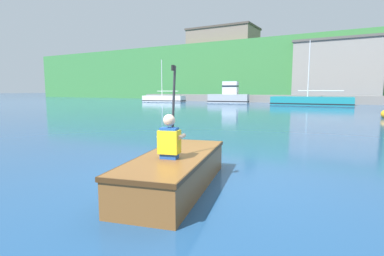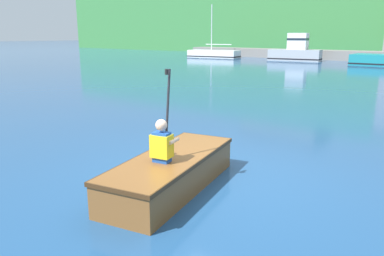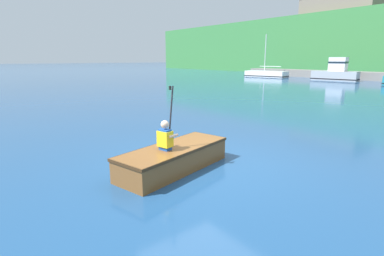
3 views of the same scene
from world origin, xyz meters
TOP-DOWN VIEW (x-y plane):
  - ground_plane at (0.00, 0.00)m, footprint 300.00×300.00m
  - waterfront_warehouse_left at (-19.02, 43.28)m, footprint 11.23×6.62m
  - moored_boat_dock_west_end at (-20.64, 28.10)m, footprint 5.74×2.95m
  - moored_boat_dock_center_near at (-11.71, 28.82)m, footprint 4.96×2.30m
  - rowboat_foreground at (-0.20, -0.64)m, footprint 1.60×2.92m
  - person_paddler at (-0.13, -0.93)m, footprint 0.41×0.42m

SIDE VIEW (x-z plane):
  - ground_plane at x=0.00m, z-range 0.00..0.00m
  - rowboat_foreground at x=-0.20m, z-range 0.03..0.55m
  - moored_boat_dock_west_end at x=-20.64m, z-range -2.34..3.08m
  - person_paddler at x=-0.13m, z-range 0.15..1.47m
  - moored_boat_dock_center_near at x=-11.71m, z-range -0.38..2.13m
  - waterfront_warehouse_left at x=-19.02m, z-range 0.01..11.78m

